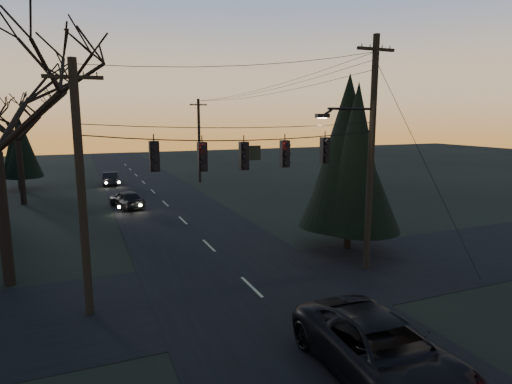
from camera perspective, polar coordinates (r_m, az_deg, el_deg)
name	(u,v)px	position (r m, az deg, el deg)	size (l,w,h in m)	color
main_road	(190,228)	(26.47, -8.75, -4.73)	(8.00, 120.00, 0.02)	black
cross_road	(252,287)	(17.39, -0.60, -12.55)	(60.00, 7.00, 0.02)	black
utility_pole_right	(366,269)	(19.97, 14.43, -9.87)	(5.00, 0.30, 10.00)	black
utility_pole_left	(90,313)	(16.33, -21.25, -14.84)	(1.80, 0.30, 8.50)	black
utility_pole_far_r	(200,182)	(44.92, -7.46, 1.33)	(1.80, 0.30, 8.50)	black
utility_pole_far_l	(81,178)	(51.34, -22.35, 1.74)	(0.30, 0.30, 8.00)	black
span_signal_assembly	(245,154)	(16.04, -1.43, 5.05)	(11.50, 0.44, 1.53)	black
evergreen_right	(350,163)	(21.86, 12.45, 3.81)	(4.51, 4.51, 7.64)	black
bare_tree_dist	(16,114)	(37.07, -29.40, 9.00)	(6.14, 6.14, 9.83)	black
evergreen_dist	(17,151)	(44.88, -29.25, 4.83)	(3.24, 3.24, 6.12)	black
suv_near	(382,351)	(12.02, 16.47, -19.71)	(2.63, 5.70, 1.58)	black
sedan_oncoming_a	(127,199)	(33.05, -16.85, -0.94)	(1.57, 3.91, 1.33)	black
sedan_oncoming_b	(111,178)	(44.96, -18.77, 1.72)	(1.36, 3.91, 1.29)	black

